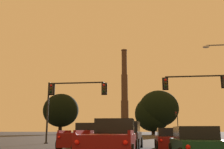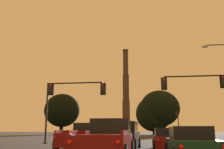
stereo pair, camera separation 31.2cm
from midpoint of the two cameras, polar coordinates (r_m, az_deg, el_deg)
sedan_right_lane_second at (r=12.25m, az=17.10°, el=-14.30°), size 2.03×4.72×1.43m
pickup_truck_center_lane_second at (r=12.04m, az=-0.78°, el=-14.21°), size 2.21×5.51×1.82m
pickup_truck_left_lane_front at (r=19.33m, az=-6.34°, el=-13.36°), size 2.37×5.57×1.82m
sedan_right_lane_front at (r=18.48m, az=12.06°, el=-13.65°), size 1.98×4.71×1.43m
suv_center_lane_front at (r=18.70m, az=2.61°, el=-13.18°), size 2.25×4.96×1.86m
traffic_light_overhead_left at (r=26.93m, az=-9.97°, el=-4.59°), size 6.23×0.50×6.10m
traffic_light_overhead_right at (r=26.10m, az=19.54°, el=-3.28°), size 6.23×0.50×6.43m
traffic_light_far_right at (r=63.32m, az=13.81°, el=-9.50°), size 0.78×0.50×5.74m
smokestack at (r=156.78m, az=2.71°, el=-5.35°), size 7.12×7.12×50.33m
treeline_right_mid at (r=84.12m, az=10.04°, el=-7.29°), size 12.41×11.17×13.75m
treeline_center_left at (r=90.12m, az=-11.17°, el=-7.66°), size 11.89×10.70×13.47m
treeline_center_right at (r=84.38m, az=8.74°, el=-8.46°), size 11.21×10.09×11.97m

